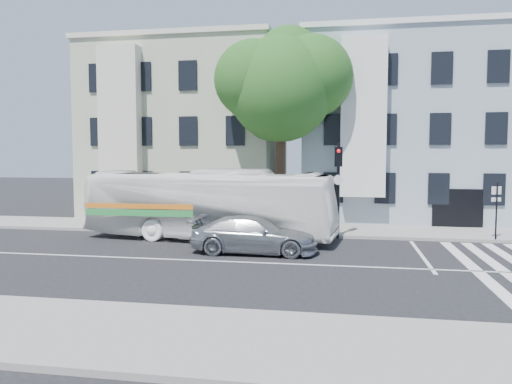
# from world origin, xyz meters

# --- Properties ---
(ground) EXTENTS (120.00, 120.00, 0.00)m
(ground) POSITION_xyz_m (0.00, 0.00, 0.00)
(ground) COLOR black
(ground) RESTS_ON ground
(sidewalk_far) EXTENTS (80.00, 4.00, 0.15)m
(sidewalk_far) POSITION_xyz_m (0.00, 8.00, 0.07)
(sidewalk_far) COLOR gray
(sidewalk_far) RESTS_ON ground
(sidewalk_near) EXTENTS (80.00, 4.00, 0.15)m
(sidewalk_near) POSITION_xyz_m (0.00, -8.00, 0.07)
(sidewalk_near) COLOR gray
(sidewalk_near) RESTS_ON ground
(building_left) EXTENTS (12.00, 10.00, 11.00)m
(building_left) POSITION_xyz_m (-7.00, 15.00, 5.50)
(building_left) COLOR #ACAD91
(building_left) RESTS_ON ground
(building_right) EXTENTS (12.00, 10.00, 11.00)m
(building_right) POSITION_xyz_m (7.00, 15.00, 5.50)
(building_right) COLOR #91A2AD
(building_right) RESTS_ON ground
(street_tree) EXTENTS (7.30, 5.90, 11.10)m
(street_tree) POSITION_xyz_m (0.06, 8.74, 7.83)
(street_tree) COLOR #2D2116
(street_tree) RESTS_ON ground
(bus) EXTENTS (4.16, 12.27, 3.35)m
(bus) POSITION_xyz_m (-2.92, 4.67, 1.68)
(bus) COLOR white
(bus) RESTS_ON ground
(sedan) EXTENTS (2.12, 5.21, 1.51)m
(sedan) POSITION_xyz_m (-0.23, 1.81, 0.76)
(sedan) COLOR #A6AAAD
(sedan) RESTS_ON ground
(hedge) EXTENTS (8.48, 2.62, 0.70)m
(hedge) POSITION_xyz_m (-1.75, 6.45, 0.50)
(hedge) COLOR #2D571C
(hedge) RESTS_ON sidewalk_far
(traffic_signal) EXTENTS (0.45, 0.54, 4.59)m
(traffic_signal) POSITION_xyz_m (3.12, 5.94, 2.97)
(traffic_signal) COLOR black
(traffic_signal) RESTS_ON ground
(far_sign_pole) EXTENTS (0.46, 0.24, 2.62)m
(far_sign_pole) POSITION_xyz_m (10.27, 6.14, 1.80)
(far_sign_pole) COLOR black
(far_sign_pole) RESTS_ON sidewalk_far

